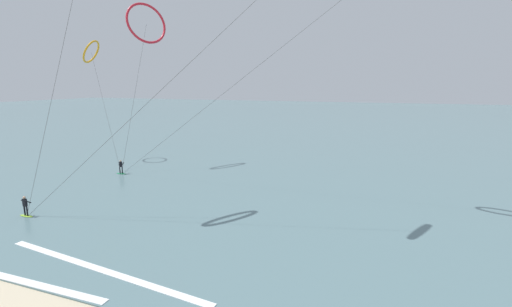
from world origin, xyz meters
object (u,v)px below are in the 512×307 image
surfer_emerald (121,168)px  kite_amber (91,52)px  surfer_lime (26,207)px  kite_crimson (146,23)px

surfer_emerald → kite_amber: 18.33m
surfer_lime → kite_crimson: size_ratio=0.08×
surfer_emerald → kite_crimson: size_ratio=0.08×
surfer_emerald → kite_crimson: 18.62m
surfer_emerald → surfer_lime: (2.39, -13.86, 0.00)m
surfer_lime → kite_crimson: bearing=96.7°
kite_crimson → kite_amber: kite_crimson is taller
surfer_lime → kite_amber: bearing=119.7°
kite_amber → kite_crimson: bearing=72.3°
surfer_lime → kite_amber: kite_amber is taller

